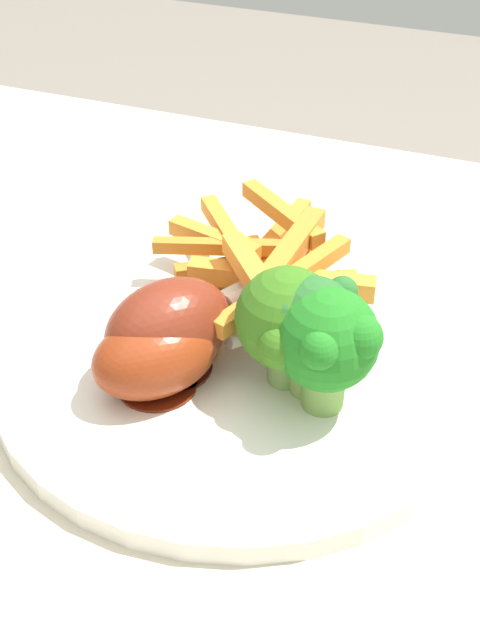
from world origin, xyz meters
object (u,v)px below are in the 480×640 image
dining_table (176,551)px  chicken_drumstick_near (176,323)px  dinner_plate (240,358)px  broccoli_floret_front (291,322)px  chicken_drumstick_extra (175,355)px  chicken_drumstick_far (174,326)px  broccoli_floret_middle (327,338)px  carrot_fries_pile (259,264)px  broccoli_floret_back (319,324)px

dining_table → chicken_drumstick_near: (-0.00, 0.02, 0.16)m
dining_table → dinner_plate: bearing=51.3°
broccoli_floret_front → chicken_drumstick_extra: 0.06m
chicken_drumstick_far → chicken_drumstick_near: bearing=107.4°
broccoli_floret_front → chicken_drumstick_near: broccoli_floret_front is taller
chicken_drumstick_extra → chicken_drumstick_near: bearing=113.3°
broccoli_floret_middle → chicken_drumstick_near: bearing=176.0°
chicken_drumstick_far → broccoli_floret_front: bearing=7.0°
carrot_fries_pile → dinner_plate: bearing=-80.6°
chicken_drumstick_far → broccoli_floret_back: bearing=4.3°
broccoli_floret_middle → chicken_drumstick_far: broccoli_floret_middle is taller
broccoli_floret_back → broccoli_floret_front: bearing=172.7°
chicken_drumstick_extra → broccoli_floret_back: bearing=17.2°
dining_table → chicken_drumstick_far: size_ratio=8.95×
dining_table → broccoli_floret_back: broccoli_floret_back is taller
broccoli_floret_middle → broccoli_floret_back: same height
broccoli_floret_back → chicken_drumstick_extra: bearing=-162.8°
dinner_plate → chicken_drumstick_near: bearing=-147.1°
broccoli_floret_middle → chicken_drumstick_extra: 0.08m
dining_table → chicken_drumstick_extra: size_ratio=9.86×
chicken_drumstick_far → dinner_plate: bearing=40.2°
chicken_drumstick_near → broccoli_floret_front: bearing=2.7°
broccoli_floret_back → chicken_drumstick_near: bearing=-179.2°
dinner_plate → carrot_fries_pile: (-0.01, 0.05, 0.03)m
dinner_plate → broccoli_floret_front: bearing=-25.2°
chicken_drumstick_near → carrot_fries_pile: bearing=74.2°
dinner_plate → chicken_drumstick_extra: 0.05m
broccoli_floret_middle → chicken_drumstick_near: broccoli_floret_middle is taller
carrot_fries_pile → chicken_drumstick_near: bearing=-105.8°
dinner_plate → chicken_drumstick_extra: chicken_drumstick_extra is taller
chicken_drumstick_extra → carrot_fries_pile: bearing=82.8°
dining_table → chicken_drumstick_near: chicken_drumstick_near is taller
dinner_plate → chicken_drumstick_extra: (-0.02, -0.04, 0.03)m
broccoli_floret_back → chicken_drumstick_far: broccoli_floret_back is taller
broccoli_floret_middle → broccoli_floret_back: size_ratio=1.01×
chicken_drumstick_extra → dinner_plate: bearing=62.5°
broccoli_floret_back → dinner_plate: bearing=159.9°
dining_table → broccoli_floret_back: 0.20m
broccoli_floret_middle → chicken_drumstick_extra: bearing=-169.1°
broccoli_floret_middle → broccoli_floret_back: 0.01m
dinner_plate → chicken_drumstick_far: 0.05m
carrot_fries_pile → chicken_drumstick_near: 0.07m
chicken_drumstick_extra → chicken_drumstick_far: bearing=115.0°
chicken_drumstick_near → chicken_drumstick_far: (0.00, -0.00, 0.00)m
broccoli_floret_front → broccoli_floret_middle: 0.02m
dinner_plate → broccoli_floret_back: bearing=-20.1°
broccoli_floret_front → chicken_drumstick_near: 0.06m
chicken_drumstick_near → chicken_drumstick_far: size_ratio=0.91×
dinner_plate → chicken_drumstick_far: bearing=-139.8°
dining_table → broccoli_floret_front: size_ratio=16.44×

